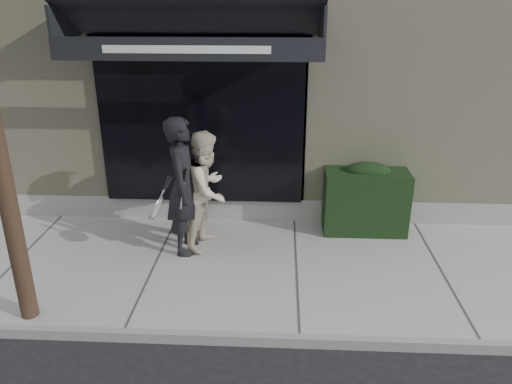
{
  "coord_description": "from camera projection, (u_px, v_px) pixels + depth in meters",
  "views": [
    {
      "loc": [
        -0.25,
        -6.13,
        3.7
      ],
      "look_at": [
        -0.6,
        0.6,
        0.99
      ],
      "focal_mm": 35.0,
      "sensor_mm": 36.0,
      "label": 1
    }
  ],
  "objects": [
    {
      "name": "ground",
      "position": [
        296.0,
        274.0,
        7.05
      ],
      "size": [
        80.0,
        80.0,
        0.0
      ],
      "primitive_type": "plane",
      "color": "black",
      "rests_on": "ground"
    },
    {
      "name": "sidewalk",
      "position": [
        296.0,
        270.0,
        7.03
      ],
      "size": [
        20.0,
        3.0,
        0.12
      ],
      "primitive_type": "cube",
      "color": "#9B9A95",
      "rests_on": "ground"
    },
    {
      "name": "curb",
      "position": [
        300.0,
        341.0,
        5.59
      ],
      "size": [
        20.0,
        0.1,
        0.14
      ],
      "primitive_type": "cube",
      "color": "gray",
      "rests_on": "ground"
    },
    {
      "name": "building_facade",
      "position": [
        294.0,
        40.0,
        10.62
      ],
      "size": [
        14.3,
        8.04,
        5.64
      ],
      "color": "#B8B18D",
      "rests_on": "ground"
    },
    {
      "name": "hedge",
      "position": [
        365.0,
        198.0,
        7.91
      ],
      "size": [
        1.3,
        0.7,
        1.14
      ],
      "color": "black",
      "rests_on": "sidewalk"
    },
    {
      "name": "pedestrian_front",
      "position": [
        184.0,
        186.0,
        7.1
      ],
      "size": [
        0.69,
        0.89,
        2.02
      ],
      "color": "black",
      "rests_on": "sidewalk"
    },
    {
      "name": "pedestrian_back",
      "position": [
        207.0,
        190.0,
        7.3
      ],
      "size": [
        0.89,
        1.02,
        1.77
      ],
      "color": "beige",
      "rests_on": "sidewalk"
    }
  ]
}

